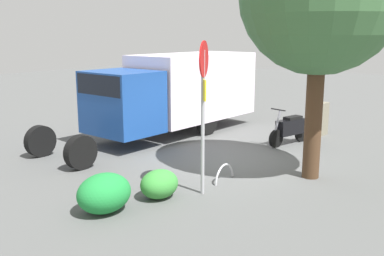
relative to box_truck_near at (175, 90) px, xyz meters
The scene contains 8 objects.
ground_plane 3.99m from the box_truck_near, 62.56° to the left, with size 60.00×60.00×0.00m, color #525352.
box_truck_near is the anchor object (origin of this frame).
motorcycle 4.14m from the box_truck_near, 104.36° to the left, with size 1.78×0.72×1.20m.
stop_sign 6.09m from the box_truck_near, 44.83° to the left, with size 0.71×0.33×3.32m.
utility_cabinet 5.03m from the box_truck_near, 124.22° to the left, with size 0.72×0.47×1.13m, color slate.
bike_rack_hoop 5.55m from the box_truck_near, 51.80° to the left, with size 0.85×0.85×0.05m, color #B7B7BC.
shrub_near_sign 7.23m from the box_truck_near, 27.79° to the left, with size 1.15×0.94×0.78m, color #1E8237.
shrub_mid_verge 6.39m from the box_truck_near, 35.95° to the left, with size 0.90×0.74×0.62m, color #368936.
Camera 1 is at (10.19, 6.42, 3.47)m, focal length 41.65 mm.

